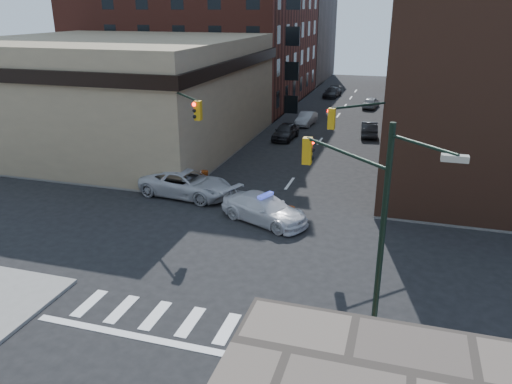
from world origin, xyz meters
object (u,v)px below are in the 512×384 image
Objects in this scene: parked_car_wnear at (286,131)px; barrel_road at (290,215)px; parked_car_wfar at (306,119)px; barricade_se_a at (356,362)px; pedestrian_b at (168,160)px; parked_car_enear at (369,129)px; barricade_nw_a at (153,184)px; pickup at (186,183)px; barrel_bank at (204,178)px; pedestrian_a at (141,164)px; police_car at (264,209)px.

barrel_road is at bearing -72.28° from parked_car_wnear.
parked_car_wfar is 4.38× the size of barrel_road.
pedestrian_b is at bearing 28.91° from barricade_se_a.
parked_car_enear is 23.10m from barricade_nw_a.
parked_car_wnear reaches higher than barricade_nw_a.
pickup is 6.02× the size of barrel_bank.
parked_car_enear is 22.48m from pedestrian_a.
police_car is 0.89× the size of pickup.
pickup is 21.88m from parked_car_enear.
police_car is at bearing 16.81° from barricade_se_a.
pedestrian_b reaches higher than parked_car_wnear.
parked_car_wnear is at bearing 97.45° from pedestrian_a.
parked_car_enear is at bearing 60.23° from pedestrian_b.
pedestrian_a is at bearing 44.63° from parked_car_enear.
parked_car_wfar reaches higher than barricade_se_a.
barrel_road is (4.00, -24.63, -0.20)m from parked_car_wfar.
barrel_bank is (4.75, 0.03, -0.61)m from pedestrian_a.
barricade_nw_a is (-4.96, -16.19, -0.12)m from parked_car_wnear.
parked_car_wnear is 8.00m from parked_car_enear.
pedestrian_b is 1.97× the size of barrel_bank.
parked_car_wnear reaches higher than barrel_road.
parked_car_wfar is at bearing 80.51° from pedestrian_b.
barrel_bank reaches higher than barrel_road.
barrel_road is 0.74× the size of barricade_nw_a.
barricade_nw_a is (-14.53, 13.70, 0.04)m from barricade_se_a.
barricade_se_a is at bearing -40.08° from pedestrian_b.
pickup reaches higher than parked_car_wnear.
parked_car_wnear is 14.06m from barrel_bank.
barrel_road is (-2.55, -21.73, -0.24)m from parked_car_enear.
barrel_road is (11.76, -4.40, -0.65)m from pedestrian_a.
police_car is 6.41m from pickup.
barricade_nw_a is at bearing 52.35° from parked_car_enear.
pedestrian_a reaches higher than barricade_nw_a.
police_car is 18.90m from parked_car_wnear.
pedestrian_a is at bearing 33.74° from barricade_se_a.
parked_car_wfar is 2.08× the size of pedestrian_a.
barricade_se_a is (16.65, -16.00, -0.53)m from pedestrian_a.
pickup reaches higher than barricade_se_a.
barrel_road is 0.81× the size of barricade_se_a.
pedestrian_a is at bearing -113.63° from parked_car_wnear.
parked_car_wnear is 16.93m from barricade_nw_a.
parked_car_wfar is 0.95× the size of parked_car_enear.
barrel_bank is at bearing 147.70° from barrel_road.
pedestrian_a reaches higher than barricade_se_a.
pickup is 6.58× the size of barrel_road.
barricade_se_a is at bearing 88.20° from parked_car_enear.
pickup is at bearing 11.92° from barricade_nw_a.
pedestrian_b reaches higher than parked_car_wfar.
barrel_road is (10.22, -5.60, -0.67)m from pedestrian_b.
parked_car_enear is 20.58m from pedestrian_b.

